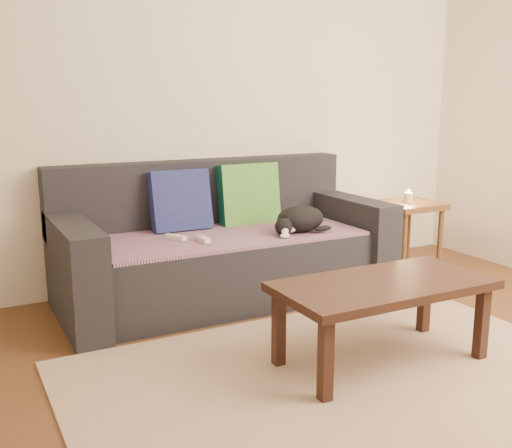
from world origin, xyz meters
name	(u,v)px	position (x,y,z in m)	size (l,w,h in m)	color
ground	(374,400)	(0.00, 0.00, 0.00)	(4.50, 4.50, 0.00)	brown
back_wall	(195,95)	(0.00, 2.00, 1.30)	(4.50, 0.04, 2.60)	beige
sofa	(223,251)	(0.00, 1.57, 0.31)	(2.10, 0.94, 0.87)	#232328
throw_blanket	(228,235)	(0.00, 1.48, 0.43)	(1.66, 0.74, 0.02)	#382546
cushion_navy	(180,201)	(-0.22, 1.74, 0.63)	(0.39, 0.10, 0.39)	#101348
cushion_green	(249,195)	(0.28, 1.74, 0.63)	(0.43, 0.11, 0.43)	#0B4C33
cat	(299,220)	(0.42, 1.32, 0.52)	(0.41, 0.31, 0.17)	black
wii_remote_a	(175,237)	(-0.36, 1.48, 0.46)	(0.15, 0.04, 0.03)	white
wii_remote_b	(203,239)	(-0.23, 1.36, 0.46)	(0.15, 0.04, 0.03)	white
side_table	(407,215)	(1.44, 1.45, 0.44)	(0.43, 0.43, 0.53)	brown
candle	(408,197)	(1.44, 1.45, 0.57)	(0.06, 0.06, 0.09)	beige
rug	(353,384)	(0.00, 0.15, 0.01)	(2.50, 1.80, 0.01)	tan
coffee_table	(383,292)	(0.26, 0.28, 0.37)	(1.05, 0.53, 0.42)	black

